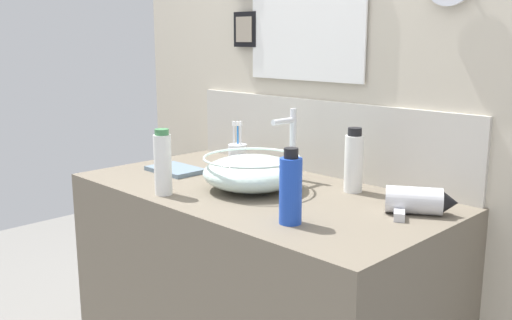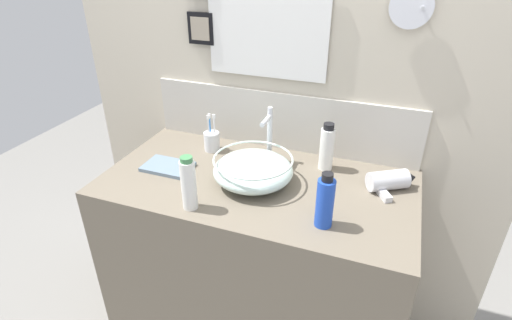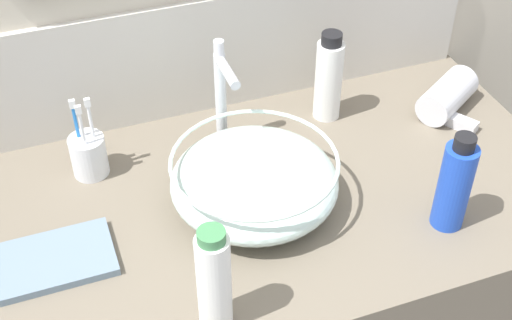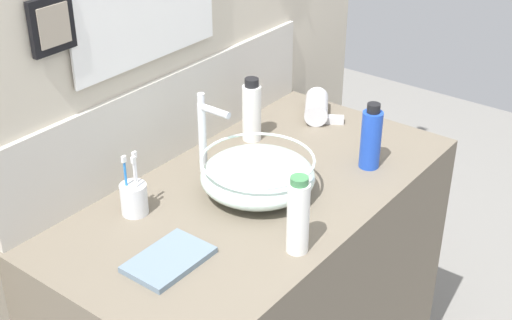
{
  "view_description": "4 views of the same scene",
  "coord_description": "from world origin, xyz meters",
  "px_view_note": "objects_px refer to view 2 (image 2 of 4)",
  "views": [
    {
      "loc": [
        1.3,
        -1.3,
        1.43
      ],
      "look_at": [
        -0.0,
        0.0,
        1.04
      ],
      "focal_mm": 40.0,
      "sensor_mm": 36.0,
      "label": 1
    },
    {
      "loc": [
        0.49,
        -1.31,
        1.82
      ],
      "look_at": [
        -0.0,
        0.0,
        1.04
      ],
      "focal_mm": 28.0,
      "sensor_mm": 36.0,
      "label": 2
    },
    {
      "loc": [
        -0.36,
        -0.97,
        1.92
      ],
      "look_at": [
        -0.0,
        0.0,
        1.04
      ],
      "focal_mm": 50.0,
      "sensor_mm": 36.0,
      "label": 3
    },
    {
      "loc": [
        -1.39,
        -1.06,
        2.02
      ],
      "look_at": [
        -0.0,
        0.0,
        1.04
      ],
      "focal_mm": 50.0,
      "sensor_mm": 36.0,
      "label": 4
    }
  ],
  "objects_px": {
    "shampoo_bottle": "(325,202)",
    "lotion_bottle": "(189,184)",
    "glass_bowl_sink": "(253,170)",
    "faucet": "(269,132)",
    "soap_dispenser": "(327,148)",
    "hair_drier": "(391,181)",
    "hand_towel": "(168,167)",
    "toothbrush_cup": "(212,141)"
  },
  "relations": [
    {
      "from": "hair_drier",
      "to": "glass_bowl_sink",
      "type": "bearing_deg",
      "value": -164.55
    },
    {
      "from": "toothbrush_cup",
      "to": "shampoo_bottle",
      "type": "xyz_separation_m",
      "value": [
        0.61,
        -0.38,
        0.05
      ]
    },
    {
      "from": "soap_dispenser",
      "to": "hand_towel",
      "type": "relative_size",
      "value": 1.02
    },
    {
      "from": "faucet",
      "to": "hair_drier",
      "type": "distance_m",
      "value": 0.54
    },
    {
      "from": "lotion_bottle",
      "to": "faucet",
      "type": "bearing_deg",
      "value": 70.28
    },
    {
      "from": "faucet",
      "to": "soap_dispenser",
      "type": "relative_size",
      "value": 1.2
    },
    {
      "from": "faucet",
      "to": "soap_dispenser",
      "type": "xyz_separation_m",
      "value": [
        0.25,
        0.03,
        -0.04
      ]
    },
    {
      "from": "glass_bowl_sink",
      "to": "soap_dispenser",
      "type": "height_order",
      "value": "soap_dispenser"
    },
    {
      "from": "shampoo_bottle",
      "to": "hand_towel",
      "type": "height_order",
      "value": "shampoo_bottle"
    },
    {
      "from": "toothbrush_cup",
      "to": "lotion_bottle",
      "type": "xyz_separation_m",
      "value": [
        0.13,
        -0.45,
        0.06
      ]
    },
    {
      "from": "lotion_bottle",
      "to": "hand_towel",
      "type": "height_order",
      "value": "lotion_bottle"
    },
    {
      "from": "soap_dispenser",
      "to": "toothbrush_cup",
      "type": "bearing_deg",
      "value": -178.4
    },
    {
      "from": "hair_drier",
      "to": "lotion_bottle",
      "type": "xyz_separation_m",
      "value": [
        -0.69,
        -0.39,
        0.07
      ]
    },
    {
      "from": "shampoo_bottle",
      "to": "lotion_bottle",
      "type": "distance_m",
      "value": 0.49
    },
    {
      "from": "glass_bowl_sink",
      "to": "shampoo_bottle",
      "type": "distance_m",
      "value": 0.37
    },
    {
      "from": "glass_bowl_sink",
      "to": "hair_drier",
      "type": "relative_size",
      "value": 1.56
    },
    {
      "from": "hair_drier",
      "to": "shampoo_bottle",
      "type": "relative_size",
      "value": 1.0
    },
    {
      "from": "lotion_bottle",
      "to": "soap_dispenser",
      "type": "distance_m",
      "value": 0.62
    },
    {
      "from": "soap_dispenser",
      "to": "hand_towel",
      "type": "bearing_deg",
      "value": -159.46
    },
    {
      "from": "shampoo_bottle",
      "to": "lotion_bottle",
      "type": "height_order",
      "value": "lotion_bottle"
    },
    {
      "from": "glass_bowl_sink",
      "to": "toothbrush_cup",
      "type": "relative_size",
      "value": 1.79
    },
    {
      "from": "shampoo_bottle",
      "to": "hair_drier",
      "type": "bearing_deg",
      "value": 57.61
    },
    {
      "from": "faucet",
      "to": "hand_towel",
      "type": "bearing_deg",
      "value": -151.04
    },
    {
      "from": "toothbrush_cup",
      "to": "shampoo_bottle",
      "type": "distance_m",
      "value": 0.72
    },
    {
      "from": "soap_dispenser",
      "to": "hand_towel",
      "type": "height_order",
      "value": "soap_dispenser"
    },
    {
      "from": "glass_bowl_sink",
      "to": "soap_dispenser",
      "type": "bearing_deg",
      "value": 40.72
    },
    {
      "from": "shampoo_bottle",
      "to": "lotion_bottle",
      "type": "relative_size",
      "value": 0.98
    },
    {
      "from": "faucet",
      "to": "toothbrush_cup",
      "type": "xyz_separation_m",
      "value": [
        -0.29,
        0.01,
        -0.1
      ]
    },
    {
      "from": "hair_drier",
      "to": "faucet",
      "type": "bearing_deg",
      "value": 175.09
    },
    {
      "from": "hair_drier",
      "to": "hand_towel",
      "type": "bearing_deg",
      "value": -169.54
    },
    {
      "from": "shampoo_bottle",
      "to": "toothbrush_cup",
      "type": "bearing_deg",
      "value": 148.37
    },
    {
      "from": "glass_bowl_sink",
      "to": "toothbrush_cup",
      "type": "bearing_deg",
      "value": 144.58
    },
    {
      "from": "lotion_bottle",
      "to": "shampoo_bottle",
      "type": "bearing_deg",
      "value": 8.22
    },
    {
      "from": "soap_dispenser",
      "to": "lotion_bottle",
      "type": "bearing_deg",
      "value": -131.54
    },
    {
      "from": "glass_bowl_sink",
      "to": "faucet",
      "type": "relative_size",
      "value": 1.28
    },
    {
      "from": "soap_dispenser",
      "to": "glass_bowl_sink",
      "type": "bearing_deg",
      "value": -139.28
    },
    {
      "from": "glass_bowl_sink",
      "to": "toothbrush_cup",
      "type": "distance_m",
      "value": 0.35
    },
    {
      "from": "glass_bowl_sink",
      "to": "faucet",
      "type": "distance_m",
      "value": 0.21
    },
    {
      "from": "toothbrush_cup",
      "to": "hand_towel",
      "type": "distance_m",
      "value": 0.25
    },
    {
      "from": "shampoo_bottle",
      "to": "hand_towel",
      "type": "relative_size",
      "value": 1.0
    },
    {
      "from": "hair_drier",
      "to": "shampoo_bottle",
      "type": "distance_m",
      "value": 0.39
    },
    {
      "from": "shampoo_bottle",
      "to": "soap_dispenser",
      "type": "height_order",
      "value": "soap_dispenser"
    }
  ]
}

